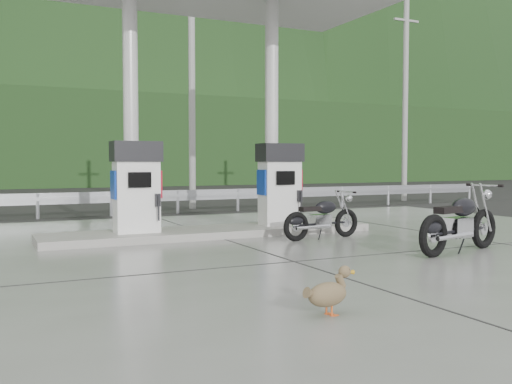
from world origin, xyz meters
name	(u,v)px	position (x,y,z in m)	size (l,w,h in m)	color
ground	(265,254)	(0.00, 0.00, 0.00)	(160.00, 160.00, 0.00)	black
forecourt_apron	(265,253)	(0.00, 0.00, 0.01)	(18.00, 14.00, 0.02)	slate
pump_island	(212,232)	(0.00, 2.50, 0.10)	(7.00, 1.40, 0.15)	gray
gas_pump_left	(136,187)	(-1.60, 2.50, 1.07)	(0.95, 0.55, 1.80)	white
gas_pump_right	(280,184)	(1.60, 2.50, 1.07)	(0.95, 0.55, 1.80)	white
canopy_column_left	(131,107)	(-1.60, 2.90, 2.67)	(0.30, 0.30, 5.00)	silver
canopy_column_right	(272,113)	(1.60, 2.90, 2.67)	(0.30, 0.30, 5.00)	silver
guardrail	(145,191)	(0.00, 8.00, 0.71)	(26.00, 0.16, 1.42)	#A1A4A9
road	(120,206)	(0.00, 11.50, 0.00)	(60.00, 7.00, 0.01)	black
utility_pole_b	(192,89)	(2.00, 9.50, 4.00)	(0.22, 0.22, 8.00)	gray
utility_pole_c	(405,101)	(11.00, 9.50, 4.00)	(0.22, 0.22, 8.00)	gray
tree_band	(57,140)	(0.00, 30.00, 3.00)	(80.00, 6.00, 6.00)	black
forested_hills	(27,176)	(0.00, 60.00, 0.00)	(100.00, 40.00, 140.00)	black
motorcycle_left	(322,218)	(1.80, 1.07, 0.43)	(1.75, 0.55, 0.83)	black
motorcycle_right	(460,223)	(3.00, -1.42, 0.52)	(2.12, 0.67, 1.01)	black
duck	(327,295)	(-1.22, -3.85, 0.23)	(0.57, 0.16, 0.41)	brown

